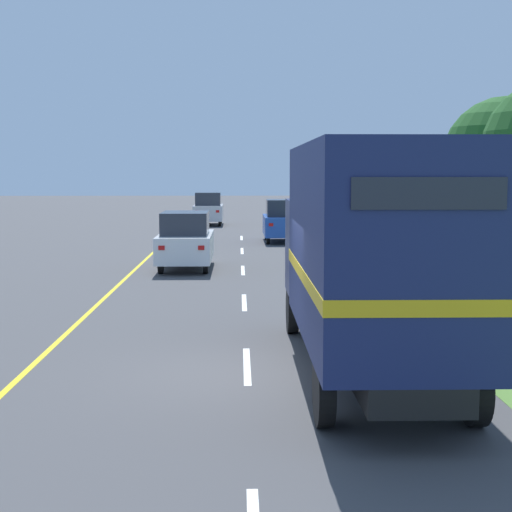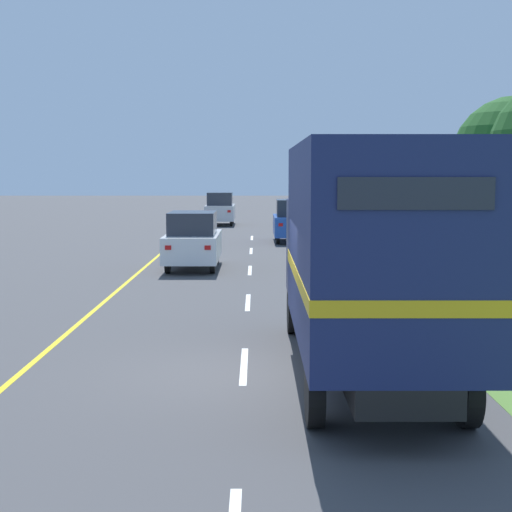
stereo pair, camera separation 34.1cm
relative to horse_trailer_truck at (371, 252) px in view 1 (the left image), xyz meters
name	(u,v)px [view 1 (the left image)]	position (x,y,z in m)	size (l,w,h in m)	color
ground_plane	(247,374)	(-1.96, 0.32, -2.06)	(200.00, 200.00, 0.00)	#444447
edge_line_yellow	(137,268)	(-5.66, 14.93, -2.05)	(0.12, 64.53, 0.01)	yellow
centre_dash_near	(247,365)	(-1.96, 0.89, -2.05)	(0.12, 2.60, 0.01)	white
centre_dash_mid_a	(244,302)	(-1.96, 7.49, -2.05)	(0.12, 2.60, 0.01)	white
centre_dash_mid_b	(243,270)	(-1.96, 14.09, -2.05)	(0.12, 2.60, 0.01)	white
centre_dash_far	(242,251)	(-1.96, 20.69, -2.05)	(0.12, 2.60, 0.01)	white
centre_dash_farthest	(242,238)	(-1.96, 27.29, -2.05)	(0.12, 2.60, 0.01)	white
horse_trailer_truck	(371,252)	(0.00, 0.00, 0.00)	(2.33, 8.10, 3.73)	black
lead_car_white	(186,240)	(-3.93, 14.52, -1.07)	(1.80, 4.19, 1.97)	black
lead_car_blue_ahead	(283,221)	(-0.01, 25.01, -1.04)	(1.80, 3.85, 2.03)	black
lead_car_silver_ahead	(208,209)	(-4.02, 37.15, -1.03)	(1.80, 4.02, 2.06)	black
highway_sign	(483,234)	(4.02, 7.06, -0.26)	(2.02, 0.09, 2.90)	#9E9EA3
roadside_tree_mid	(505,159)	(7.66, 16.36, 1.75)	(4.54, 4.54, 6.09)	brown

